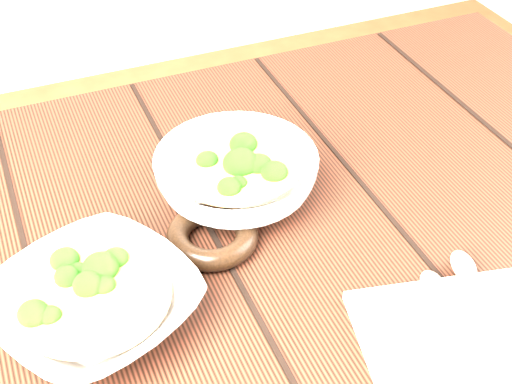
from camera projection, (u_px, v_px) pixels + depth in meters
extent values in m
cube|color=#3A1A10|center=(245.00, 269.00, 0.79)|extent=(1.20, 0.80, 0.04)
cube|color=#3A1A10|center=(432.00, 212.00, 1.43)|extent=(0.07, 0.07, 0.71)
imported|color=silver|center=(95.00, 304.00, 0.70)|extent=(0.25, 0.25, 0.05)
cylinder|color=olive|center=(93.00, 295.00, 0.69)|extent=(0.15, 0.15, 0.00)
ellipsoid|color=#357D1B|center=(109.00, 282.00, 0.69)|extent=(0.03, 0.03, 0.02)
ellipsoid|color=#357D1B|center=(85.00, 269.00, 0.71)|extent=(0.03, 0.03, 0.02)
ellipsoid|color=#357D1B|center=(45.00, 294.00, 0.68)|extent=(0.03, 0.03, 0.02)
ellipsoid|color=#357D1B|center=(82.00, 309.00, 0.67)|extent=(0.03, 0.03, 0.02)
ellipsoid|color=#357D1B|center=(120.00, 306.00, 0.67)|extent=(0.03, 0.03, 0.02)
imported|color=silver|center=(236.00, 177.00, 0.84)|extent=(0.20, 0.20, 0.06)
cylinder|color=olive|center=(236.00, 164.00, 0.82)|extent=(0.15, 0.15, 0.00)
ellipsoid|color=#357D1B|center=(249.00, 153.00, 0.83)|extent=(0.03, 0.03, 0.03)
ellipsoid|color=#357D1B|center=(227.00, 145.00, 0.84)|extent=(0.03, 0.03, 0.03)
ellipsoid|color=#357D1B|center=(197.00, 161.00, 0.82)|extent=(0.03, 0.03, 0.03)
ellipsoid|color=#357D1B|center=(231.00, 172.00, 0.80)|extent=(0.03, 0.03, 0.03)
ellipsoid|color=#357D1B|center=(262.00, 170.00, 0.81)|extent=(0.03, 0.03, 0.03)
torus|color=black|center=(212.00, 236.00, 0.79)|extent=(0.13, 0.13, 0.03)
cube|color=beige|center=(467.00, 344.00, 0.68)|extent=(0.23, 0.20, 0.01)
cylinder|color=#B6AFA1|center=(458.00, 347.00, 0.67)|extent=(0.04, 0.12, 0.01)
ellipsoid|color=#B6AFA1|center=(434.00, 287.00, 0.73)|extent=(0.04, 0.05, 0.01)
cylinder|color=#B6AFA1|center=(484.00, 323.00, 0.69)|extent=(0.05, 0.12, 0.01)
ellipsoid|color=#B6AFA1|center=(463.00, 266.00, 0.75)|extent=(0.04, 0.05, 0.01)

